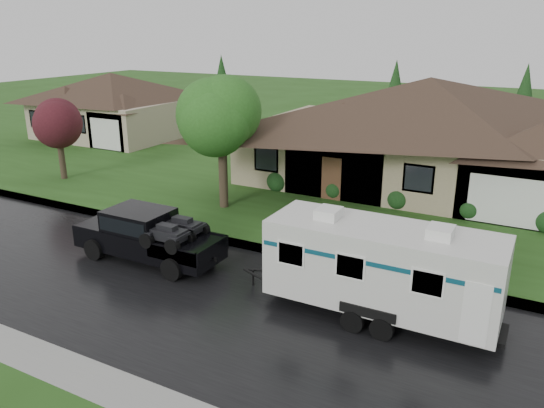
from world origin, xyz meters
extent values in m
plane|color=#254C17|center=(0.00, 0.00, 0.00)|extent=(140.00, 140.00, 0.00)
cube|color=black|center=(0.00, -2.00, 0.01)|extent=(140.00, 8.00, 0.01)
cube|color=gray|center=(0.00, 2.25, 0.07)|extent=(140.00, 0.50, 0.15)
cube|color=#254C17|center=(0.00, 15.00, 0.07)|extent=(140.00, 26.00, 0.15)
cube|color=#9B8B69|center=(2.00, 14.00, 1.65)|extent=(18.00, 10.00, 3.00)
pyramid|color=#32241B|center=(2.00, 14.00, 5.75)|extent=(19.44, 10.80, 2.60)
cube|color=#9B8B69|center=(7.40, 11.00, 1.50)|extent=(5.76, 4.00, 2.70)
cube|color=tan|center=(-22.00, 16.00, 1.55)|extent=(10.00, 8.00, 2.80)
pyramid|color=#32241B|center=(-22.00, 16.00, 4.95)|extent=(10.80, 8.64, 2.00)
cube|color=tan|center=(-19.00, 14.00, 1.41)|extent=(3.20, 4.00, 2.52)
cylinder|color=#382B1E|center=(-5.26, 5.64, 1.47)|extent=(0.41, 0.41, 2.64)
sphere|color=#337425|center=(-5.26, 5.64, 4.36)|extent=(3.64, 3.64, 3.64)
cylinder|color=#382B1E|center=(-15.82, 5.55, 1.08)|extent=(0.34, 0.34, 1.86)
sphere|color=#4D181F|center=(-15.82, 5.55, 3.12)|extent=(2.57, 2.57, 2.57)
sphere|color=#143814|center=(-4.30, 9.30, 0.65)|extent=(1.00, 1.00, 1.00)
sphere|color=#143814|center=(-1.15, 9.30, 0.65)|extent=(1.00, 1.00, 1.00)
sphere|color=#143814|center=(2.00, 9.30, 0.65)|extent=(1.00, 1.00, 1.00)
sphere|color=#143814|center=(5.15, 9.30, 0.65)|extent=(1.00, 1.00, 1.00)
cube|color=black|center=(-4.57, -0.45, 0.73)|extent=(5.65, 1.88, 0.81)
cube|color=black|center=(-6.64, -0.45, 0.99)|extent=(1.51, 1.84, 0.33)
cube|color=black|center=(-4.94, -0.45, 1.46)|extent=(2.26, 1.77, 0.85)
cube|color=black|center=(-4.94, -0.45, 1.51)|extent=(2.07, 1.81, 0.52)
cube|color=black|center=(-2.78, -0.45, 0.92)|extent=(2.07, 1.79, 0.06)
cylinder|color=black|center=(-6.36, -1.38, 0.40)|extent=(0.79, 0.30, 0.79)
cylinder|color=black|center=(-6.36, 0.47, 0.40)|extent=(0.79, 0.30, 0.79)
cylinder|color=black|center=(-2.78, -1.38, 0.40)|extent=(0.79, 0.30, 0.79)
cylinder|color=black|center=(-2.78, 0.47, 0.40)|extent=(0.79, 0.30, 0.79)
cube|color=silver|center=(4.13, -0.45, 1.67)|extent=(6.60, 2.26, 2.31)
cube|color=black|center=(4.13, -0.45, 0.38)|extent=(6.97, 1.13, 0.13)
cube|color=#0C4356|center=(4.13, -0.45, 2.18)|extent=(6.46, 2.28, 0.13)
cube|color=white|center=(2.44, -0.45, 2.98)|extent=(0.66, 0.75, 0.30)
cube|color=white|center=(5.64, -0.45, 2.98)|extent=(0.66, 0.75, 0.30)
cylinder|color=black|center=(3.71, -1.56, 0.33)|extent=(0.66, 0.23, 0.66)
cylinder|color=black|center=(3.71, 0.66, 0.33)|extent=(0.66, 0.23, 0.66)
cylinder|color=black|center=(4.56, -1.56, 0.33)|extent=(0.66, 0.23, 0.66)
cylinder|color=black|center=(4.56, 0.66, 0.33)|extent=(0.66, 0.23, 0.66)
camera|label=1|loc=(7.88, -14.12, 8.13)|focal=35.00mm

